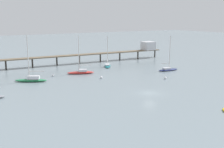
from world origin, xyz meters
The scene contains 9 objects.
ground_plane centered at (0.00, 0.00, 0.00)m, with size 400.00×400.00×0.00m, color gray.
pier centered at (13.88, 41.27, 3.56)m, with size 72.56×7.85×6.13m.
sailboat_green centered at (-17.73, 23.38, 0.71)m, with size 7.64×5.75×11.28m.
sailboat_teal centered at (8.79, 31.63, 0.55)m, with size 5.21×6.87×9.49m.
sailboat_red centered at (-3.32, 25.72, 0.63)m, with size 7.62×4.58×10.31m.
sailboat_navy centered at (20.30, 16.42, 0.61)m, with size 6.77×2.24×10.16m.
mooring_buoy_near centered at (-1.65, 17.31, 0.33)m, with size 0.67×0.67×0.67m, color silver.
mooring_buoy_inner centered at (-11.25, 26.30, 0.30)m, with size 0.59×0.59×0.59m, color silver.
mooring_buoy_mid centered at (11.92, 8.30, 0.31)m, with size 0.63×0.63×0.63m, color silver.
Camera 1 is at (-36.61, -44.31, 15.73)m, focal length 45.60 mm.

